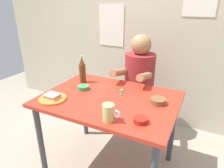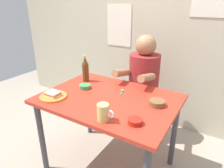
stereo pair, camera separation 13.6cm
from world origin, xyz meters
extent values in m
plane|color=gray|center=(0.00, 0.00, 0.00)|extent=(6.00, 6.00, 0.00)
cube|color=#BCB299|center=(0.00, 1.05, 1.30)|extent=(4.40, 0.08, 2.60)
cube|color=silver|center=(-0.48, 1.01, 1.19)|extent=(0.34, 0.01, 0.50)
cube|color=#B72D1E|center=(0.00, 0.00, 0.72)|extent=(1.10, 0.80, 0.03)
cylinder|color=#3F3F44|center=(-0.49, -0.34, 0.35)|extent=(0.05, 0.05, 0.71)
cylinder|color=#3F3F44|center=(-0.49, 0.34, 0.35)|extent=(0.05, 0.05, 0.71)
cylinder|color=#3F3F44|center=(0.49, 0.34, 0.35)|extent=(0.05, 0.05, 0.71)
cylinder|color=#4C4C51|center=(0.05, 0.63, 0.21)|extent=(0.08, 0.08, 0.41)
cylinder|color=#2D2D33|center=(0.05, 0.63, 0.43)|extent=(0.34, 0.34, 0.04)
cylinder|color=maroon|center=(0.05, 0.63, 0.71)|extent=(0.32, 0.32, 0.52)
sphere|color=#A0704C|center=(0.05, 0.63, 1.06)|extent=(0.21, 0.21, 0.21)
cylinder|color=#A0704C|center=(-0.08, 0.38, 0.82)|extent=(0.07, 0.31, 0.14)
cylinder|color=#A0704C|center=(0.18, 0.38, 0.82)|extent=(0.07, 0.31, 0.14)
cylinder|color=orange|center=(-0.39, -0.24, 0.75)|extent=(0.22, 0.22, 0.01)
cube|color=beige|center=(-0.39, -0.24, 0.76)|extent=(0.11, 0.09, 0.01)
cube|color=#9E592D|center=(-0.39, -0.24, 0.77)|extent=(0.11, 0.09, 0.01)
cube|color=beige|center=(-0.39, -0.24, 0.78)|extent=(0.11, 0.09, 0.01)
cylinder|color=#D1BC66|center=(0.15, -0.31, 0.80)|extent=(0.08, 0.08, 0.12)
torus|color=silver|center=(0.21, -0.31, 0.81)|extent=(0.06, 0.01, 0.06)
cylinder|color=#593819|center=(-0.38, 0.19, 0.83)|extent=(0.06, 0.06, 0.18)
cone|color=#593819|center=(-0.38, 0.19, 0.95)|extent=(0.05, 0.05, 0.07)
cylinder|color=#BFB74C|center=(-0.38, 0.19, 1.00)|extent=(0.03, 0.03, 0.01)
cylinder|color=#B21E14|center=(0.35, -0.24, 0.76)|extent=(0.10, 0.10, 0.03)
cylinder|color=maroon|center=(0.35, -0.24, 0.76)|extent=(0.08, 0.08, 0.02)
cylinder|color=brown|center=(0.39, 0.07, 0.76)|extent=(0.12, 0.12, 0.04)
cylinder|color=brown|center=(0.39, 0.07, 0.77)|extent=(0.10, 0.10, 0.02)
cylinder|color=#388C4C|center=(-0.28, 0.04, 0.76)|extent=(0.10, 0.10, 0.03)
cylinder|color=#5B643A|center=(-0.28, 0.04, 0.77)|extent=(0.08, 0.08, 0.02)
cylinder|color=#26A559|center=(0.05, 0.12, 0.74)|extent=(0.04, 0.11, 0.01)
ellipsoid|color=#26A559|center=(0.04, 0.17, 0.75)|extent=(0.04, 0.02, 0.01)
camera|label=1|loc=(0.67, -1.32, 1.47)|focal=32.09mm
camera|label=2|loc=(0.79, -1.25, 1.47)|focal=32.09mm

